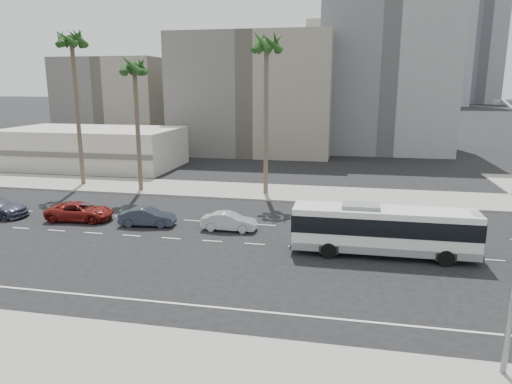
% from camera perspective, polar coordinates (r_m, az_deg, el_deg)
% --- Properties ---
extents(ground, '(700.00, 700.00, 0.00)m').
position_cam_1_polar(ground, '(31.68, 5.19, -6.65)').
color(ground, black).
rests_on(ground, ground).
extents(sidewalk_north, '(120.00, 7.00, 0.15)m').
position_cam_1_polar(sidewalk_north, '(46.50, 7.34, -0.25)').
color(sidewalk_north, gray).
rests_on(sidewalk_north, ground).
extents(commercial_low, '(22.00, 12.16, 5.00)m').
position_cam_1_polar(commercial_low, '(65.31, -19.17, 5.09)').
color(commercial_low, beige).
rests_on(commercial_low, ground).
extents(midrise_beige_west, '(24.00, 18.00, 18.00)m').
position_cam_1_polar(midrise_beige_west, '(76.23, 0.06, 11.72)').
color(midrise_beige_west, slate).
rests_on(midrise_beige_west, ground).
extents(midrise_gray_center, '(20.00, 20.00, 26.00)m').
position_cam_1_polar(midrise_gray_center, '(81.87, 15.40, 14.16)').
color(midrise_gray_center, slate).
rests_on(midrise_gray_center, ground).
extents(midrise_beige_far, '(18.00, 16.00, 15.00)m').
position_cam_1_polar(midrise_beige_far, '(89.74, -16.05, 10.45)').
color(midrise_beige_far, slate).
rests_on(midrise_beige_far, ground).
extents(civic_tower, '(42.00, 42.00, 129.00)m').
position_cam_1_polar(civic_tower, '(281.16, 10.99, 18.45)').
color(civic_tower, beige).
rests_on(civic_tower, ground).
extents(highrise_right, '(26.00, 26.00, 70.00)m').
position_cam_1_polar(highrise_right, '(264.17, 21.62, 17.34)').
color(highrise_right, slate).
rests_on(highrise_right, ground).
extents(highrise_far, '(22.00, 22.00, 60.00)m').
position_cam_1_polar(highrise_far, '(297.94, 25.45, 15.44)').
color(highrise_far, slate).
rests_on(highrise_far, ground).
extents(city_bus, '(11.36, 2.78, 3.26)m').
position_cam_1_polar(city_bus, '(30.67, 15.17, -4.35)').
color(city_bus, white).
rests_on(city_bus, ground).
extents(car_a, '(1.45, 4.09, 1.34)m').
position_cam_1_polar(car_a, '(34.94, -3.28, -3.58)').
color(car_a, '#B6B6BB').
rests_on(car_a, ground).
extents(car_b, '(1.90, 4.35, 1.39)m').
position_cam_1_polar(car_b, '(36.93, -13.01, -2.95)').
color(car_b, '#282E3B').
rests_on(car_b, ground).
extents(car_c, '(2.84, 5.39, 1.45)m').
position_cam_1_polar(car_c, '(39.92, -20.53, -2.22)').
color(car_c, maroon).
rests_on(car_c, ground).
extents(palm_near, '(4.51, 4.51, 15.22)m').
position_cam_1_polar(palm_near, '(45.22, 1.25, 16.98)').
color(palm_near, brown).
rests_on(palm_near, ground).
extents(palm_mid, '(4.27, 4.27, 13.23)m').
position_cam_1_polar(palm_mid, '(47.97, -14.51, 14.09)').
color(palm_mid, brown).
rests_on(palm_mid, ground).
extents(palm_far, '(4.68, 4.68, 16.10)m').
position_cam_1_polar(palm_far, '(53.04, -21.42, 16.43)').
color(palm_far, brown).
rests_on(palm_far, ground).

